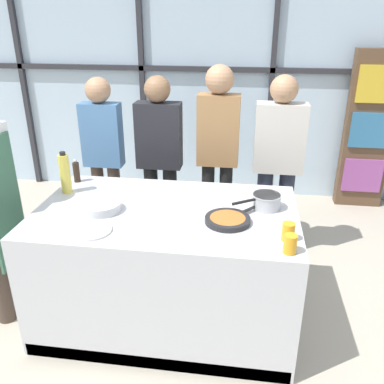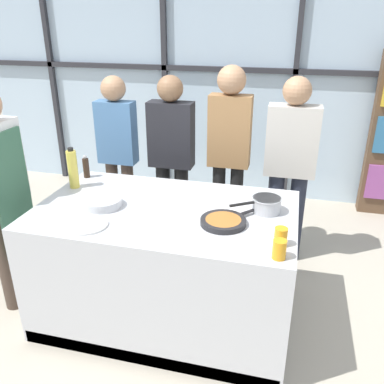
{
  "view_description": "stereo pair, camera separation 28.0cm",
  "coord_description": "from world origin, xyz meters",
  "px_view_note": "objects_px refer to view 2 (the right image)",
  "views": [
    {
      "loc": [
        0.52,
        -2.45,
        2.12
      ],
      "look_at": [
        0.17,
        0.1,
        1.0
      ],
      "focal_mm": 38.0,
      "sensor_mm": 36.0,
      "label": 1
    },
    {
      "loc": [
        0.8,
        -2.39,
        2.12
      ],
      "look_at": [
        0.17,
        0.1,
        1.0
      ],
      "focal_mm": 38.0,
      "sensor_mm": 36.0,
      "label": 2
    }
  ],
  "objects_px": {
    "spectator_center_right": "(229,148)",
    "frying_pan": "(224,221)",
    "mixing_bowl": "(103,202)",
    "oil_bottle": "(73,169)",
    "spectator_center_left": "(171,153)",
    "spectator_far_right": "(290,162)",
    "spectator_far_left": "(118,148)",
    "juice_glass_near": "(279,249)",
    "chef": "(1,188)",
    "white_plate": "(87,225)",
    "pepper_grinder": "(86,167)",
    "juice_glass_far": "(281,237)",
    "saucepan": "(266,204)"
  },
  "relations": [
    {
      "from": "mixing_bowl",
      "to": "chef",
      "type": "bearing_deg",
      "value": -176.07
    },
    {
      "from": "saucepan",
      "to": "spectator_center_left",
      "type": "bearing_deg",
      "value": 135.98
    },
    {
      "from": "pepper_grinder",
      "to": "juice_glass_far",
      "type": "xyz_separation_m",
      "value": [
        1.6,
        -0.71,
        -0.03
      ]
    },
    {
      "from": "spectator_center_right",
      "to": "spectator_far_right",
      "type": "xyz_separation_m",
      "value": [
        0.54,
        0.0,
        -0.08
      ]
    },
    {
      "from": "spectator_far_left",
      "to": "frying_pan",
      "type": "bearing_deg",
      "value": 137.01
    },
    {
      "from": "oil_bottle",
      "to": "juice_glass_far",
      "type": "relative_size",
      "value": 2.87
    },
    {
      "from": "frying_pan",
      "to": "saucepan",
      "type": "height_order",
      "value": "saucepan"
    },
    {
      "from": "spectator_center_left",
      "to": "frying_pan",
      "type": "relative_size",
      "value": 3.73
    },
    {
      "from": "spectator_far_right",
      "to": "mixing_bowl",
      "type": "bearing_deg",
      "value": 41.89
    },
    {
      "from": "juice_glass_near",
      "to": "saucepan",
      "type": "bearing_deg",
      "value": 101.84
    },
    {
      "from": "mixing_bowl",
      "to": "juice_glass_near",
      "type": "distance_m",
      "value": 1.28
    },
    {
      "from": "spectator_far_left",
      "to": "white_plate",
      "type": "bearing_deg",
      "value": 106.07
    },
    {
      "from": "spectator_far_right",
      "to": "frying_pan",
      "type": "xyz_separation_m",
      "value": [
        -0.37,
        -1.15,
        -0.04
      ]
    },
    {
      "from": "spectator_center_right",
      "to": "white_plate",
      "type": "distance_m",
      "value": 1.55
    },
    {
      "from": "chef",
      "to": "white_plate",
      "type": "bearing_deg",
      "value": 73.58
    },
    {
      "from": "juice_glass_near",
      "to": "chef",
      "type": "bearing_deg",
      "value": 171.03
    },
    {
      "from": "spectator_far_right",
      "to": "mixing_bowl",
      "type": "relative_size",
      "value": 6.37
    },
    {
      "from": "spectator_center_right",
      "to": "frying_pan",
      "type": "height_order",
      "value": "spectator_center_right"
    },
    {
      "from": "saucepan",
      "to": "spectator_far_left",
      "type": "bearing_deg",
      "value": 148.36
    },
    {
      "from": "spectator_far_left",
      "to": "saucepan",
      "type": "height_order",
      "value": "spectator_far_left"
    },
    {
      "from": "mixing_bowl",
      "to": "oil_bottle",
      "type": "distance_m",
      "value": 0.46
    },
    {
      "from": "white_plate",
      "to": "pepper_grinder",
      "type": "relative_size",
      "value": 1.39
    },
    {
      "from": "chef",
      "to": "pepper_grinder",
      "type": "relative_size",
      "value": 8.93
    },
    {
      "from": "spectator_far_right",
      "to": "white_plate",
      "type": "height_order",
      "value": "spectator_far_right"
    },
    {
      "from": "chef",
      "to": "pepper_grinder",
      "type": "height_order",
      "value": "chef"
    },
    {
      "from": "spectator_far_left",
      "to": "juice_glass_far",
      "type": "height_order",
      "value": "spectator_far_left"
    },
    {
      "from": "chef",
      "to": "white_plate",
      "type": "height_order",
      "value": "chef"
    },
    {
      "from": "frying_pan",
      "to": "saucepan",
      "type": "xyz_separation_m",
      "value": [
        0.24,
        0.24,
        0.04
      ]
    },
    {
      "from": "white_plate",
      "to": "pepper_grinder",
      "type": "height_order",
      "value": "pepper_grinder"
    },
    {
      "from": "mixing_bowl",
      "to": "juice_glass_far",
      "type": "distance_m",
      "value": 1.24
    },
    {
      "from": "spectator_center_left",
      "to": "oil_bottle",
      "type": "bearing_deg",
      "value": 58.09
    },
    {
      "from": "spectator_far_left",
      "to": "juice_glass_near",
      "type": "distance_m",
      "value": 2.17
    },
    {
      "from": "chef",
      "to": "mixing_bowl",
      "type": "xyz_separation_m",
      "value": [
        0.77,
        0.05,
        -0.04
      ]
    },
    {
      "from": "spectator_center_left",
      "to": "spectator_far_right",
      "type": "distance_m",
      "value": 1.07
    },
    {
      "from": "mixing_bowl",
      "to": "juice_glass_far",
      "type": "bearing_deg",
      "value": -10.5
    },
    {
      "from": "saucepan",
      "to": "juice_glass_near",
      "type": "xyz_separation_m",
      "value": [
        0.12,
        -0.56,
        -0.0
      ]
    },
    {
      "from": "white_plate",
      "to": "oil_bottle",
      "type": "height_order",
      "value": "oil_bottle"
    },
    {
      "from": "pepper_grinder",
      "to": "juice_glass_near",
      "type": "relative_size",
      "value": 1.71
    },
    {
      "from": "spectator_center_left",
      "to": "spectator_center_right",
      "type": "relative_size",
      "value": 0.94
    },
    {
      "from": "oil_bottle",
      "to": "white_plate",
      "type": "bearing_deg",
      "value": -54.62
    },
    {
      "from": "frying_pan",
      "to": "juice_glass_near",
      "type": "relative_size",
      "value": 3.98
    },
    {
      "from": "frying_pan",
      "to": "oil_bottle",
      "type": "relative_size",
      "value": 1.39
    },
    {
      "from": "spectator_center_left",
      "to": "juice_glass_far",
      "type": "xyz_separation_m",
      "value": [
        1.06,
        -1.33,
        0.0
      ]
    },
    {
      "from": "spectator_center_right",
      "to": "frying_pan",
      "type": "bearing_deg",
      "value": 98.17
    },
    {
      "from": "oil_bottle",
      "to": "juice_glass_near",
      "type": "relative_size",
      "value": 2.87
    },
    {
      "from": "pepper_grinder",
      "to": "frying_pan",
      "type": "bearing_deg",
      "value": -23.02
    },
    {
      "from": "spectator_far_right",
      "to": "frying_pan",
      "type": "distance_m",
      "value": 1.21
    },
    {
      "from": "spectator_center_left",
      "to": "oil_bottle",
      "type": "height_order",
      "value": "spectator_center_left"
    },
    {
      "from": "juice_glass_near",
      "to": "spectator_center_left",
      "type": "bearing_deg",
      "value": 125.76
    },
    {
      "from": "spectator_far_left",
      "to": "pepper_grinder",
      "type": "distance_m",
      "value": 0.63
    }
  ]
}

